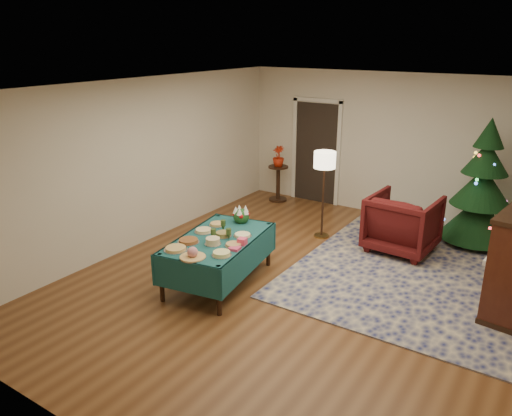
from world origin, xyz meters
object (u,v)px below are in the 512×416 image
Objects in this scene: buffet_table at (218,247)px; potted_plant at (278,161)px; floor_lamp at (325,165)px; christmas_tree at (482,189)px; armchair at (403,221)px; side_table at (278,184)px; gift_box at (242,241)px.

potted_plant is (-1.22, 3.65, 0.32)m from buffet_table.
floor_lamp is 0.71× the size of christmas_tree.
armchair is (1.79, 2.49, -0.03)m from buffet_table.
christmas_tree reaches higher than buffet_table.
side_table is (-1.68, 1.33, -0.91)m from floor_lamp.
floor_lamp reaches higher than side_table.
armchair is 2.43× the size of potted_plant.
buffet_table is 2.52× the size of side_table.
gift_box is 0.25× the size of potted_plant.
christmas_tree is at bearing 51.76° from buffet_table.
armchair is 1.55m from floor_lamp.
buffet_table is 3.85m from side_table.
floor_lamp is at bearing 88.90° from gift_box.
armchair is at bearing -133.98° from christmas_tree.
side_table is at bearing 108.45° from buffet_table.
armchair is at bearing 54.29° from buffet_table.
armchair is at bearing -21.04° from potted_plant.
side_table is at bearing 141.66° from floor_lamp.
buffet_table is at bearing -128.24° from christmas_tree.
potted_plant is at bearing -17.36° from armchair.
buffet_table is 4.44m from christmas_tree.
side_table reaches higher than buffet_table.
potted_plant reaches higher than gift_box.
side_table is 1.76× the size of potted_plant.
buffet_table is 3.86m from potted_plant.
potted_plant is 3.96m from christmas_tree.
christmas_tree is (2.28, 1.14, -0.33)m from floor_lamp.
gift_box is 0.05× the size of christmas_tree.
armchair is (1.38, 2.51, -0.20)m from gift_box.
potted_plant is (-1.63, 3.66, 0.14)m from gift_box.
buffet_table is 1.25× the size of floor_lamp.
floor_lamp is (-1.34, -0.17, 0.76)m from armchair.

